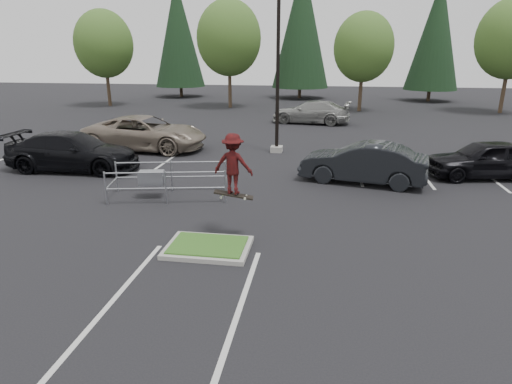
# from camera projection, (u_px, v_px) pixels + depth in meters

# --- Properties ---
(ground) EXTENTS (120.00, 120.00, 0.00)m
(ground) POSITION_uv_depth(u_px,v_px,m) (208.00, 250.00, 11.35)
(ground) COLOR black
(ground) RESTS_ON ground
(grass_median) EXTENTS (2.20, 1.60, 0.16)m
(grass_median) POSITION_uv_depth(u_px,v_px,m) (208.00, 247.00, 11.33)
(grass_median) COLOR gray
(grass_median) RESTS_ON ground
(stall_lines) EXTENTS (22.62, 17.60, 0.01)m
(stall_lines) POSITION_uv_depth(u_px,v_px,m) (215.00, 183.00, 17.21)
(stall_lines) COLOR beige
(stall_lines) RESTS_ON ground
(light_pole) EXTENTS (0.70, 0.60, 10.12)m
(light_pole) POSITION_uv_depth(u_px,v_px,m) (278.00, 62.00, 21.13)
(light_pole) COLOR gray
(light_pole) RESTS_ON ground
(decid_a) EXTENTS (5.44, 5.44, 8.91)m
(decid_a) POSITION_uv_depth(u_px,v_px,m) (104.00, 46.00, 40.48)
(decid_a) COLOR #38281C
(decid_a) RESTS_ON ground
(decid_b) EXTENTS (5.89, 5.89, 9.64)m
(decid_b) POSITION_uv_depth(u_px,v_px,m) (229.00, 41.00, 39.04)
(decid_b) COLOR #38281C
(decid_b) RESTS_ON ground
(decid_c) EXTENTS (5.12, 5.12, 8.38)m
(decid_c) POSITION_uv_depth(u_px,v_px,m) (363.00, 49.00, 36.86)
(decid_c) COLOR #38281C
(decid_c) RESTS_ON ground
(decid_d) EXTENTS (5.76, 5.76, 9.43)m
(decid_d) POSITION_uv_depth(u_px,v_px,m) (512.00, 41.00, 35.35)
(decid_d) COLOR #38281C
(decid_d) RESTS_ON ground
(conif_a) EXTENTS (5.72, 5.72, 13.00)m
(conif_a) POSITION_uv_depth(u_px,v_px,m) (178.00, 33.00, 48.78)
(conif_a) COLOR #38281C
(conif_a) RESTS_ON ground
(conif_b) EXTENTS (6.38, 6.38, 14.50)m
(conif_b) POSITION_uv_depth(u_px,v_px,m) (302.00, 25.00, 46.95)
(conif_b) COLOR #38281C
(conif_b) RESTS_ON ground
(conif_c) EXTENTS (5.50, 5.50, 12.50)m
(conif_c) POSITION_uv_depth(u_px,v_px,m) (436.00, 34.00, 44.26)
(conif_c) COLOR #38281C
(conif_c) RESTS_ON ground
(cart_corral) EXTENTS (4.33, 2.28, 1.17)m
(cart_corral) POSITION_uv_depth(u_px,v_px,m) (155.00, 178.00, 15.23)
(cart_corral) COLOR #96989E
(cart_corral) RESTS_ON ground
(skateboarder) EXTENTS (1.13, 0.71, 1.82)m
(skateboarder) POSITION_uv_depth(u_px,v_px,m) (233.00, 164.00, 11.56)
(skateboarder) COLOR black
(skateboarder) RESTS_ON ground
(car_l_tan) EXTENTS (6.62, 3.33, 1.80)m
(car_l_tan) POSITION_uv_depth(u_px,v_px,m) (146.00, 133.00, 22.83)
(car_l_tan) COLOR gray
(car_l_tan) RESTS_ON ground
(car_l_black) EXTENTS (5.82, 2.48, 1.67)m
(car_l_black) POSITION_uv_depth(u_px,v_px,m) (73.00, 151.00, 18.85)
(car_l_black) COLOR black
(car_l_black) RESTS_ON ground
(car_r_charc) EXTENTS (5.16, 2.70, 1.62)m
(car_r_charc) POSITION_uv_depth(u_px,v_px,m) (363.00, 163.00, 17.01)
(car_r_charc) COLOR black
(car_r_charc) RESTS_ON ground
(car_r_black) EXTENTS (4.91, 2.63, 1.59)m
(car_r_black) POSITION_uv_depth(u_px,v_px,m) (486.00, 159.00, 17.64)
(car_r_black) COLOR black
(car_r_black) RESTS_ON ground
(car_far_silver) EXTENTS (5.95, 3.09, 1.65)m
(car_far_silver) POSITION_uv_depth(u_px,v_px,m) (312.00, 112.00, 31.47)
(car_far_silver) COLOR gray
(car_far_silver) RESTS_ON ground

